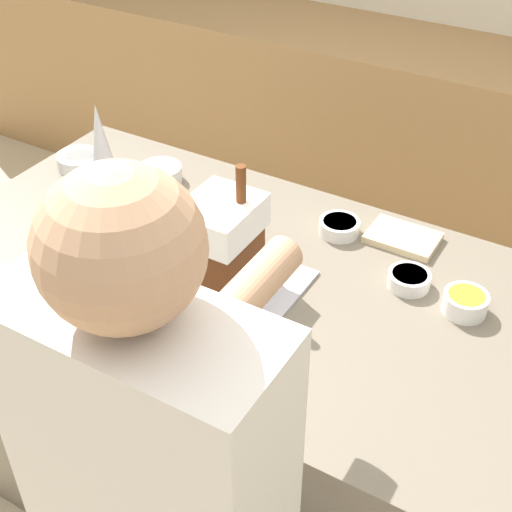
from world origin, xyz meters
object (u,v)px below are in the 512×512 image
candy_bowl_beside_tree (72,196)px  cookbook (403,238)px  candy_bowl_near_tray_left (79,161)px  baking_tray (222,280)px  gingerbread_house (221,240)px  candy_bowl_near_tray_right (339,226)px  candy_bowl_front_corner (409,279)px  candy_bowl_far_left (161,173)px  candy_bowl_behind_tray (465,302)px  decorative_tree (104,165)px

candy_bowl_beside_tree → cookbook: (0.89, 0.31, -0.02)m
candy_bowl_near_tray_left → cookbook: 1.02m
baking_tray → cookbook: bearing=50.4°
gingerbread_house → candy_bowl_near_tray_right: 0.39m
candy_bowl_beside_tree → candy_bowl_near_tray_right: bearing=19.4°
candy_bowl_front_corner → candy_bowl_far_left: bearing=173.5°
baking_tray → gingerbread_house: (0.00, 0.00, 0.12)m
cookbook → candy_bowl_behind_tray: bearing=-40.6°
candy_bowl_near_tray_right → candy_bowl_far_left: bearing=-177.5°
baking_tray → candy_bowl_behind_tray: (0.55, 0.19, 0.02)m
candy_bowl_beside_tree → cookbook: size_ratio=0.60×
decorative_tree → candy_bowl_beside_tree: 0.21m
baking_tray → candy_bowl_beside_tree: size_ratio=3.54×
decorative_tree → candy_bowl_far_left: (-0.00, 0.24, -0.15)m
candy_bowl_beside_tree → candy_bowl_front_corner: (0.97, 0.14, -0.00)m
decorative_tree → candy_bowl_behind_tray: size_ratio=3.28×
candy_bowl_beside_tree → baking_tray: bearing=-8.2°
candy_bowl_behind_tray → candy_bowl_front_corner: candy_bowl_behind_tray is taller
gingerbread_house → candy_bowl_far_left: 0.53m
decorative_tree → candy_bowl_front_corner: bearing=9.8°
candy_bowl_front_corner → cookbook: bearing=115.3°
candy_bowl_near_tray_right → cookbook: 0.17m
candy_bowl_beside_tree → gingerbread_house: bearing=-8.2°
candy_bowl_far_left → candy_bowl_front_corner: bearing=-6.5°
gingerbread_house → candy_bowl_far_left: gingerbread_house is taller
gingerbread_house → candy_bowl_near_tray_left: bearing=160.3°
decorative_tree → candy_bowl_near_tray_left: size_ratio=2.60×
candy_bowl_beside_tree → candy_bowl_front_corner: bearing=8.0°
candy_bowl_near_tray_left → candy_bowl_near_tray_right: candy_bowl_near_tray_left is taller
candy_bowl_behind_tray → candy_bowl_near_tray_right: bearing=160.0°
candy_bowl_near_tray_left → candy_bowl_front_corner: (1.09, -0.03, -0.00)m
baking_tray → gingerbread_house: bearing=37.5°
cookbook → candy_bowl_near_tray_right: bearing=-161.8°
candy_bowl_beside_tree → candy_bowl_behind_tray: candy_bowl_behind_tray is taller
decorative_tree → gingerbread_house: bearing=-10.3°
candy_bowl_behind_tray → gingerbread_house: bearing=-160.5°
candy_bowl_behind_tray → candy_bowl_front_corner: (-0.15, 0.02, -0.01)m
decorative_tree → candy_bowl_front_corner: 0.85m
candy_bowl_front_corner → baking_tray: bearing=-151.6°
baking_tray → candy_bowl_beside_tree: bearing=171.8°
candy_bowl_far_left → candy_bowl_front_corner: (0.82, -0.09, -0.01)m
baking_tray → candy_bowl_near_tray_right: (0.16, 0.34, 0.02)m
candy_bowl_near_tray_left → candy_bowl_front_corner: size_ratio=1.26×
baking_tray → candy_bowl_near_tray_left: candy_bowl_near_tray_left is taller
baking_tray → candy_bowl_near_tray_right: size_ratio=3.53×
candy_bowl_beside_tree → candy_bowl_near_tray_left: bearing=126.3°
baking_tray → decorative_tree: decorative_tree is taller
candy_bowl_near_tray_left → candy_bowl_beside_tree: bearing=-53.7°
baking_tray → candy_bowl_front_corner: size_ratio=3.71×
candy_bowl_behind_tray → candy_bowl_front_corner: size_ratio=1.00×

